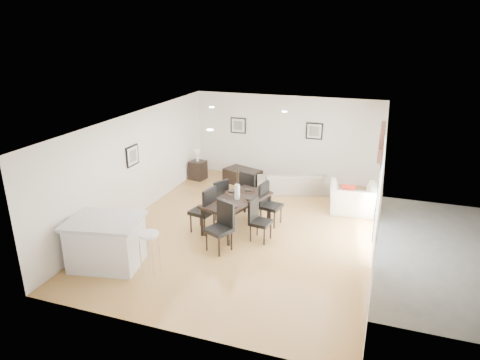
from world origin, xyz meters
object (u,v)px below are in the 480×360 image
(dining_chair_head, at_px, (222,224))
(kitchen_island, at_px, (106,242))
(dining_chair_enear, at_px, (258,217))
(coffee_table, at_px, (243,176))
(sofa, at_px, (293,182))
(dining_chair_efar, at_px, (268,201))
(dining_chair_wnear, at_px, (205,208))
(side_table, at_px, (198,170))
(armchair, at_px, (352,199))
(dining_chair_foot, at_px, (250,189))
(bar_stool, at_px, (149,239))
(dining_table, at_px, (237,202))
(dining_chair_wfar, at_px, (219,197))

(dining_chair_head, relative_size, kitchen_island, 0.67)
(dining_chair_enear, relative_size, coffee_table, 0.89)
(sofa, distance_m, coffee_table, 1.69)
(dining_chair_efar, bearing_deg, dining_chair_wnear, 138.63)
(sofa, distance_m, kitchen_island, 6.04)
(side_table, bearing_deg, armchair, -12.56)
(dining_chair_enear, bearing_deg, side_table, 51.13)
(armchair, bearing_deg, dining_chair_foot, 9.15)
(dining_chair_foot, xyz_separation_m, coffee_table, (-0.86, 1.95, -0.38))
(dining_chair_efar, xyz_separation_m, coffee_table, (-1.54, 2.61, -0.37))
(dining_chair_wnear, xyz_separation_m, bar_stool, (-0.33, -2.05, 0.13))
(dining_chair_wnear, bearing_deg, dining_chair_enear, 102.56)
(dining_chair_wnear, distance_m, dining_chair_efar, 1.60)
(dining_chair_wnear, bearing_deg, side_table, -142.01)
(dining_chair_efar, height_order, side_table, dining_chair_efar)
(coffee_table, relative_size, side_table, 1.85)
(dining_chair_wnear, height_order, kitchen_island, dining_chair_wnear)
(dining_chair_wnear, xyz_separation_m, dining_chair_head, (0.68, -0.66, -0.02))
(dining_table, xyz_separation_m, dining_chair_wfar, (-0.66, 0.42, -0.11))
(dining_table, xyz_separation_m, coffee_table, (-0.90, 3.08, -0.46))
(armchair, distance_m, side_table, 5.11)
(coffee_table, bearing_deg, dining_chair_efar, -39.17)
(dining_table, bearing_deg, dining_chair_enear, -16.44)
(dining_chair_efar, xyz_separation_m, bar_stool, (-1.61, -3.01, 0.17))
(dining_table, xyz_separation_m, dining_chair_head, (0.04, -1.14, -0.07))
(dining_table, xyz_separation_m, side_table, (-2.40, 2.99, -0.38))
(coffee_table, height_order, side_table, side_table)
(dining_chair_wnear, distance_m, side_table, 3.90)
(dining_chair_wnear, bearing_deg, dining_table, 137.94)
(coffee_table, distance_m, kitchen_island, 5.72)
(dining_chair_foot, relative_size, coffee_table, 0.96)
(dining_chair_wnear, bearing_deg, dining_chair_foot, 170.49)
(dining_chair_enear, height_order, dining_chair_head, dining_chair_head)
(armchair, height_order, coffee_table, armchair)
(dining_chair_wnear, bearing_deg, sofa, 168.10)
(dining_chair_head, xyz_separation_m, kitchen_island, (-2.02, -1.39, -0.10))
(dining_chair_efar, relative_size, kitchen_island, 0.65)
(dining_chair_enear, distance_m, side_table, 4.60)
(dining_chair_head, relative_size, coffee_table, 0.99)
(dining_chair_enear, height_order, dining_chair_efar, dining_chair_efar)
(sofa, height_order, dining_table, dining_table)
(sofa, height_order, armchair, armchair)
(dining_chair_enear, bearing_deg, dining_chair_foot, 32.85)
(dining_chair_enear, bearing_deg, coffee_table, 33.19)
(side_table, xyz_separation_m, kitchen_island, (0.42, -5.52, 0.22))
(dining_chair_efar, bearing_deg, dining_chair_wfar, 104.61)
(kitchen_island, relative_size, bar_stool, 1.86)
(sofa, bearing_deg, dining_chair_efar, 68.78)
(dining_chair_efar, height_order, coffee_table, dining_chair_efar)
(dining_table, distance_m, dining_chair_enear, 0.80)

